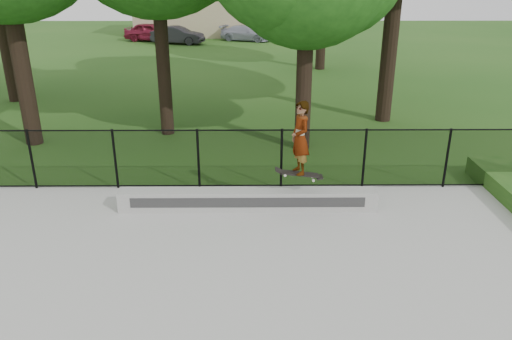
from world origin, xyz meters
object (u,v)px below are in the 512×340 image
Objects in this scene: grind_ledge at (248,200)px; car_c at (246,33)px; car_b at (178,35)px; skater_airborne at (300,140)px; car_a at (151,32)px.

car_c reaches higher than grind_ledge.
car_b is 5.22m from car_c.
car_c is 29.29m from skater_airborne.
skater_airborne is (1.47, -29.23, 1.21)m from car_c.
grind_ledge is 1.44× the size of car_a.
car_a is 2.73m from car_b.
car_b is 0.97× the size of car_c.
car_a is at bearing 106.51° from skater_airborne.
car_c is (-0.38, 28.99, 0.27)m from grind_ledge.
car_a is at bearing 110.93° from car_c.
car_a reaches higher than car_b.
grind_ledge is at bearing -153.09° from car_a.
skater_airborne is at bearing -12.40° from grind_ledge.
skater_airborne reaches higher than car_c.
grind_ledge is 28.99m from car_c.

